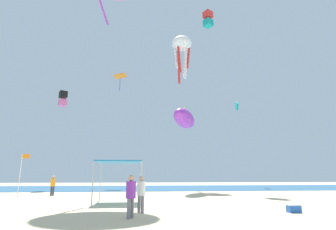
% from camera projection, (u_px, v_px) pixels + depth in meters
% --- Properties ---
extents(ground, '(110.00, 110.00, 0.10)m').
position_uv_depth(ground, '(188.00, 207.00, 14.60)').
color(ground, beige).
extents(ocean_strip, '(110.00, 18.38, 0.03)m').
position_uv_depth(ocean_strip, '(158.00, 188.00, 37.58)').
color(ocean_strip, '#28608C').
rests_on(ocean_strip, ground).
extents(canopy_tent, '(2.85, 3.18, 2.55)m').
position_uv_depth(canopy_tent, '(120.00, 163.00, 17.28)').
color(canopy_tent, '#B2B2B7').
rests_on(canopy_tent, ground).
extents(person_near_tent, '(0.40, 0.40, 1.66)m').
position_uv_depth(person_near_tent, '(53.00, 184.00, 22.93)').
color(person_near_tent, '#33384C').
rests_on(person_near_tent, ground).
extents(person_leftmost, '(0.39, 0.39, 1.63)m').
position_uv_depth(person_leftmost, '(141.00, 191.00, 12.32)').
color(person_leftmost, slate).
rests_on(person_leftmost, ground).
extents(person_central, '(0.40, 0.42, 1.67)m').
position_uv_depth(person_central, '(131.00, 193.00, 10.64)').
color(person_central, slate).
rests_on(person_central, ground).
extents(banner_flag, '(0.61, 0.06, 3.33)m').
position_uv_depth(banner_flag, '(21.00, 171.00, 20.89)').
color(banner_flag, silver).
rests_on(banner_flag, ground).
extents(cooler_box, '(0.57, 0.37, 0.35)m').
position_uv_depth(cooler_box, '(294.00, 209.00, 12.16)').
color(cooler_box, blue).
rests_on(cooler_box, ground).
extents(kite_box_red, '(1.49, 1.50, 2.29)m').
position_uv_depth(kite_box_red, '(208.00, 19.00, 37.31)').
color(kite_box_red, red).
extents(kite_octopus_white, '(3.24, 3.24, 7.05)m').
position_uv_depth(kite_octopus_white, '(182.00, 46.00, 40.14)').
color(kite_octopus_white, white).
extents(kite_diamond_orange, '(2.23, 2.25, 2.78)m').
position_uv_depth(kite_diamond_orange, '(120.00, 77.00, 44.62)').
color(kite_diamond_orange, orange).
extents(kite_inflatable_purple, '(4.46, 6.86, 2.60)m').
position_uv_depth(kite_inflatable_purple, '(184.00, 119.00, 29.37)').
color(kite_inflatable_purple, purple).
extents(kite_parafoil_teal, '(1.21, 3.63, 2.24)m').
position_uv_depth(kite_parafoil_teal, '(237.00, 106.00, 44.25)').
color(kite_parafoil_teal, teal).
extents(kite_box_black, '(1.37, 1.39, 2.15)m').
position_uv_depth(kite_box_black, '(63.00, 99.00, 37.18)').
color(kite_box_black, black).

